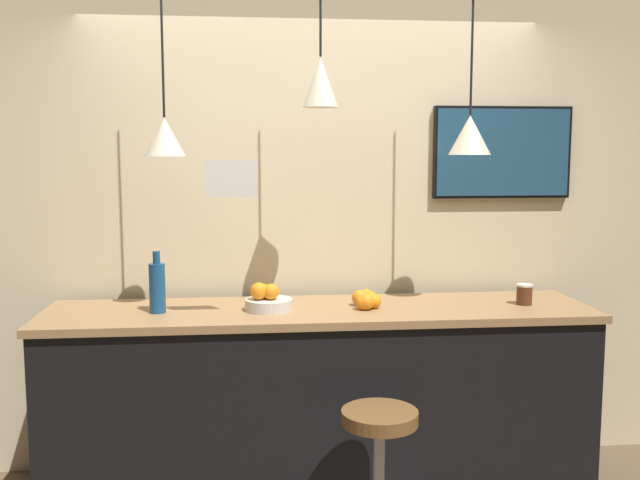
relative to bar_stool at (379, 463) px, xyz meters
The scene contains 12 objects.
back_wall 1.48m from the bar_stool, 101.04° to the left, with size 8.00×0.06×2.90m.
service_counter 0.63m from the bar_stool, 108.74° to the left, with size 2.79×0.66×0.99m.
bar_stool is the anchor object (origin of this frame).
fruit_bowl 0.97m from the bar_stool, 129.54° to the left, with size 0.24×0.24×0.14m.
orange_pile 0.85m from the bar_stool, 86.26° to the left, with size 0.14×0.22×0.09m.
juice_bottle 1.36m from the bar_stool, 150.70° to the left, with size 0.08×0.08×0.31m.
spread_jar 1.21m from the bar_stool, 33.22° to the left, with size 0.08×0.08×0.11m.
pendant_lamp_left 1.82m from the bar_stool, 149.28° to the left, with size 0.20×0.20×1.04m.
pendant_lamp_middle 1.81m from the bar_stool, 109.52° to the left, with size 0.17×0.17×0.81m.
pendant_lamp_right 1.66m from the bar_stool, 45.77° to the left, with size 0.21×0.21×1.04m.
mounted_tv 1.89m from the bar_stool, 48.21° to the left, with size 0.79×0.04×0.52m.
hanging_menu_board 1.44m from the bar_stool, 151.55° to the left, with size 0.24×0.01×0.17m.
Camera 1 is at (-0.36, -2.88, 1.77)m, focal length 40.00 mm.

